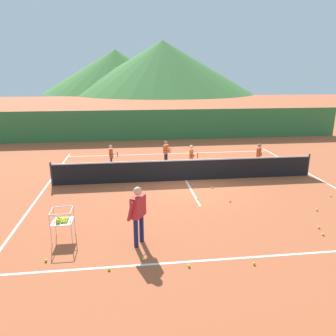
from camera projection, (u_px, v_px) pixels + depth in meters
ground_plane at (186, 180)px, 14.28m from camera, size 120.00×120.00×0.00m
line_baseline_near at (229, 259)px, 8.19m from camera, size 12.15×0.08×0.01m
line_baseline_far at (171, 154)px, 19.11m from camera, size 12.15×0.08×0.01m
line_sideline_west at (46, 186)px, 13.57m from camera, size 0.08×11.47×0.01m
line_sideline_east at (312, 175)px, 15.00m from camera, size 0.08×11.47×0.01m
line_service_center at (186, 180)px, 14.28m from camera, size 0.08×5.90×0.01m
tennis_net at (186, 170)px, 14.14m from camera, size 11.72×0.08×1.05m
instructor at (138, 210)px, 8.64m from camera, size 0.56×0.84×1.70m
student_0 at (111, 155)px, 15.80m from camera, size 0.46×0.58×1.24m
student_1 at (166, 151)px, 16.57m from camera, size 0.41×0.70×1.27m
student_2 at (192, 156)px, 15.47m from camera, size 0.41×0.67×1.30m
student_3 at (259, 154)px, 15.93m from camera, size 0.43×0.49×1.27m
ball_cart at (62, 220)px, 9.04m from camera, size 0.58×0.58×0.90m
tennis_ball_0 at (198, 199)px, 12.03m from camera, size 0.07×0.07×0.07m
tennis_ball_1 at (46, 260)px, 8.06m from camera, size 0.07×0.07×0.07m
tennis_ball_2 at (331, 196)px, 12.37m from camera, size 0.07×0.07×0.07m
tennis_ball_3 at (254, 264)px, 7.93m from camera, size 0.07×0.07×0.07m
tennis_ball_4 at (317, 210)px, 11.08m from camera, size 0.07×0.07×0.07m
tennis_ball_5 at (144, 259)px, 8.13m from camera, size 0.07×0.07×0.07m
tennis_ball_6 at (109, 269)px, 7.70m from camera, size 0.07×0.07×0.07m
tennis_ball_7 at (319, 227)px, 9.80m from camera, size 0.07×0.07×0.07m
tennis_ball_8 at (189, 266)px, 7.83m from camera, size 0.07×0.07×0.07m
tennis_ball_9 at (212, 187)px, 13.28m from camera, size 0.07×0.07×0.07m
tennis_ball_10 at (230, 201)px, 11.85m from camera, size 0.07×0.07×0.07m
tennis_ball_11 at (323, 234)px, 9.38m from camera, size 0.07×0.07×0.07m
windscreen_fence at (163, 125)px, 22.95m from camera, size 26.72×0.08×2.18m
hill_0 at (116, 71)px, 84.65m from camera, size 38.07×38.07×11.01m
hill_1 at (163, 67)px, 79.91m from camera, size 45.72×45.72×12.82m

